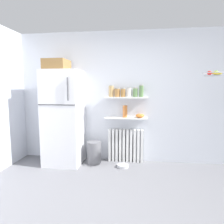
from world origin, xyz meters
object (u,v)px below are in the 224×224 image
Objects in this scene: storage_jar_5 at (141,91)px; pet_food_bowl at (123,166)px; refrigerator at (63,115)px; trash_bin at (94,152)px; hanging_fruit_basket at (213,74)px; vase at (125,111)px; storage_jar_1 at (117,92)px; radiator at (126,145)px; storage_jar_2 at (123,93)px; storage_jar_4 at (135,92)px; storage_jar_3 at (129,92)px; shelf_bowl at (140,116)px; storage_jar_0 at (111,91)px.

storage_jar_5 reaches higher than pet_food_bowl.
refrigerator reaches higher than trash_bin.
hanging_fruit_basket is at bearing -7.70° from pet_food_bowl.
storage_jar_1 is at bearing 180.00° from vase.
refrigerator is 8.56× the size of vase.
storage_jar_5 is at bearing -5.85° from radiator.
storage_jar_5 is at bearing 9.19° from trash_bin.
storage_jar_2 is 0.94× the size of storage_jar_4.
storage_jar_2 is 0.79× the size of pet_food_bowl.
storage_jar_3 is at bearing 73.15° from pet_food_bowl.
shelf_bowl is 1.46m from hanging_fruit_basket.
storage_jar_0 is 0.97× the size of vase.
storage_jar_4 is 0.77× the size of storage_jar_5.
refrigerator is 1.14m from storage_jar_1.
pet_food_bowl is at bearing -106.85° from storage_jar_3.
storage_jar_2 is 0.94× the size of storage_jar_3.
storage_jar_2 is 0.73× the size of vase.
storage_jar_2 is at bearing 10.46° from refrigerator.
pet_food_bowl is at bearing 172.30° from hanging_fruit_basket.
storage_jar_5 reaches higher than storage_jar_2.
trash_bin is (-0.79, -0.15, -1.19)m from storage_jar_4.
pet_food_bowl is 0.66× the size of hanging_fruit_basket.
refrigerator reaches higher than vase.
pet_food_bowl is at bearing -92.19° from vase.
storage_jar_4 is at bearing 10.53° from trash_bin.
shelf_bowl is 0.40× the size of trash_bin.
storage_jar_5 is 0.51m from vase.
storage_jar_4 is (0.18, -0.03, 1.08)m from radiator.
vase is 1.38× the size of shelf_bowl.
radiator is 1.08m from storage_jar_3.
storage_jar_1 is 0.80× the size of pet_food_bowl.
trash_bin is (-0.32, -0.15, -1.21)m from storage_jar_0.
vase is 1.09× the size of pet_food_bowl.
hanging_fruit_basket is at bearing -21.39° from storage_jar_4.
pet_food_bowl is (-0.30, -0.29, -0.92)m from shelf_bowl.
storage_jar_3 is at bearing 160.30° from hanging_fruit_basket.
hanging_fruit_basket reaches higher than shelf_bowl.
pet_food_bowl is at bearing -136.22° from shelf_bowl.
storage_jar_3 reaches higher than radiator.
trash_bin is (-0.60, -0.15, -0.81)m from vase.
storage_jar_0 is at bearing 24.52° from trash_bin.
pet_food_bowl is at bearing -125.21° from storage_jar_4.
pet_food_bowl is (0.26, -0.29, -1.40)m from storage_jar_0.
refrigerator is 8.85× the size of storage_jar_0.
trash_bin is at bearing -169.47° from storage_jar_4.
storage_jar_1 is 1.41m from pet_food_bowl.
storage_jar_0 is 0.24m from storage_jar_2.
hanging_fruit_basket reaches higher than storage_jar_2.
refrigerator reaches higher than storage_jar_4.
storage_jar_0 reaches higher than storage_jar_1.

